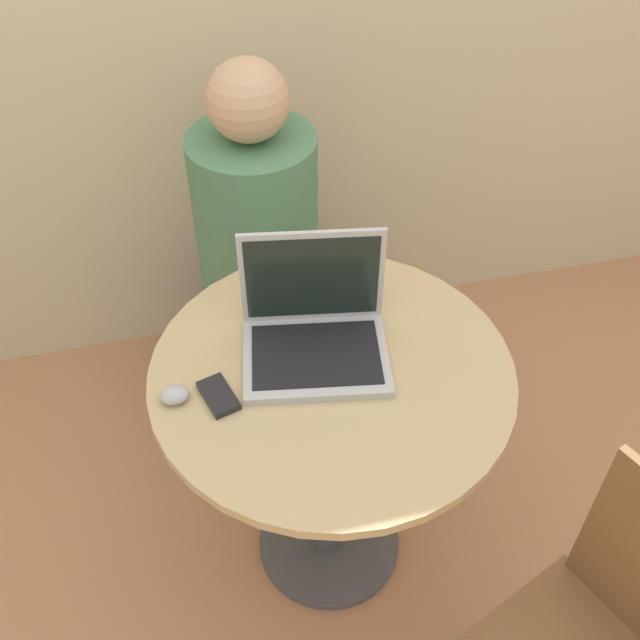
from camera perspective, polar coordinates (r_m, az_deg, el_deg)
ground_plane at (r=2.21m, az=0.69°, el=-16.64°), size 12.00×12.00×0.00m
round_table at (r=1.74m, az=0.84°, el=-7.68°), size 0.79×0.79×0.74m
laptop at (r=1.61m, az=-0.41°, el=-0.71°), size 0.35×0.29×0.26m
cell_phone at (r=1.56m, az=-7.75°, el=-5.73°), size 0.08×0.11×0.02m
computer_mouse at (r=1.56m, az=-11.02°, el=-5.62°), size 0.06×0.05×0.03m
person_seated at (r=2.25m, az=-4.62°, el=4.02°), size 0.37×0.54×1.16m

